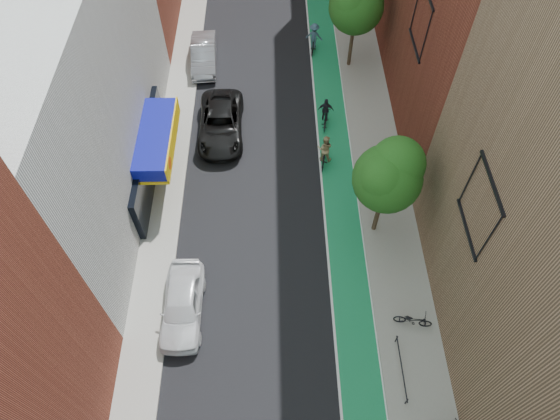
{
  "coord_description": "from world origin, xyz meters",
  "views": [
    {
      "loc": [
        0.24,
        -4.99,
        22.71
      ],
      "look_at": [
        0.51,
        10.33,
        1.5
      ],
      "focal_mm": 32.0,
      "sensor_mm": 36.0,
      "label": 1
    }
  ],
  "objects_px": {
    "cyclist_lane_far": "(314,39)",
    "cyclist_lane_mid": "(325,116)",
    "cyclist_lane_near": "(324,153)",
    "parked_car_silver": "(204,55)",
    "parked_car_black": "(221,123)",
    "parked_car_white": "(182,305)"
  },
  "relations": [
    {
      "from": "parked_car_silver",
      "to": "cyclist_lane_far",
      "type": "height_order",
      "value": "cyclist_lane_far"
    },
    {
      "from": "parked_car_white",
      "to": "parked_car_black",
      "type": "height_order",
      "value": "parked_car_black"
    },
    {
      "from": "cyclist_lane_far",
      "to": "cyclist_lane_mid",
      "type": "bearing_deg",
      "value": 105.98
    },
    {
      "from": "cyclist_lane_mid",
      "to": "cyclist_lane_far",
      "type": "xyz_separation_m",
      "value": [
        -0.3,
        7.53,
        0.28
      ]
    },
    {
      "from": "parked_car_silver",
      "to": "cyclist_lane_far",
      "type": "distance_m",
      "value": 7.92
    },
    {
      "from": "parked_car_white",
      "to": "parked_car_black",
      "type": "bearing_deg",
      "value": 84.57
    },
    {
      "from": "parked_car_black",
      "to": "parked_car_silver",
      "type": "distance_m",
      "value": 7.04
    },
    {
      "from": "cyclist_lane_mid",
      "to": "cyclist_lane_far",
      "type": "height_order",
      "value": "cyclist_lane_far"
    },
    {
      "from": "cyclist_lane_mid",
      "to": "cyclist_lane_near",
      "type": "bearing_deg",
      "value": 92.05
    },
    {
      "from": "parked_car_white",
      "to": "cyclist_lane_mid",
      "type": "distance_m",
      "value": 15.0
    },
    {
      "from": "cyclist_lane_far",
      "to": "parked_car_silver",
      "type": "bearing_deg",
      "value": 23.31
    },
    {
      "from": "cyclist_lane_near",
      "to": "cyclist_lane_mid",
      "type": "relative_size",
      "value": 1.1
    },
    {
      "from": "parked_car_silver",
      "to": "parked_car_white",
      "type": "bearing_deg",
      "value": -92.27
    },
    {
      "from": "parked_car_white",
      "to": "parked_car_black",
      "type": "xyz_separation_m",
      "value": [
        1.2,
        12.18,
        0.0
      ]
    },
    {
      "from": "parked_car_black",
      "to": "cyclist_lane_near",
      "type": "distance_m",
      "value": 6.8
    },
    {
      "from": "parked_car_black",
      "to": "cyclist_lane_far",
      "type": "bearing_deg",
      "value": 51.9
    },
    {
      "from": "parked_car_silver",
      "to": "cyclist_lane_mid",
      "type": "bearing_deg",
      "value": -40.77
    },
    {
      "from": "parked_car_white",
      "to": "parked_car_silver",
      "type": "relative_size",
      "value": 0.99
    },
    {
      "from": "cyclist_lane_far",
      "to": "parked_car_black",
      "type": "bearing_deg",
      "value": 66.34
    },
    {
      "from": "cyclist_lane_mid",
      "to": "cyclist_lane_far",
      "type": "distance_m",
      "value": 7.54
    },
    {
      "from": "parked_car_silver",
      "to": "cyclist_lane_near",
      "type": "xyz_separation_m",
      "value": [
        7.8,
        -9.54,
        0.17
      ]
    },
    {
      "from": "parked_car_silver",
      "to": "cyclist_lane_near",
      "type": "distance_m",
      "value": 12.32
    }
  ]
}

